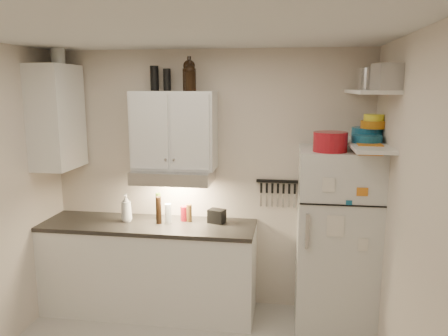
# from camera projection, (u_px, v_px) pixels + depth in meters

# --- Properties ---
(ceiling) EXTENTS (3.20, 3.00, 0.02)m
(ceiling) POSITION_uv_depth(u_px,v_px,m) (164.00, 27.00, 2.73)
(ceiling) COLOR silver
(ceiling) RESTS_ON ground
(back_wall) EXTENTS (3.20, 0.02, 2.60)m
(back_wall) POSITION_uv_depth(u_px,v_px,m) (208.00, 181.00, 4.44)
(back_wall) COLOR beige
(back_wall) RESTS_ON ground
(right_wall) EXTENTS (0.02, 3.00, 2.60)m
(right_wall) POSITION_uv_depth(u_px,v_px,m) (417.00, 239.00, 2.74)
(right_wall) COLOR beige
(right_wall) RESTS_ON ground
(base_cabinet) EXTENTS (2.10, 0.60, 0.88)m
(base_cabinet) POSITION_uv_depth(u_px,v_px,m) (150.00, 269.00, 4.38)
(base_cabinet) COLOR white
(base_cabinet) RESTS_ON floor
(countertop) EXTENTS (2.10, 0.62, 0.04)m
(countertop) POSITION_uv_depth(u_px,v_px,m) (148.00, 225.00, 4.29)
(countertop) COLOR #282522
(countertop) RESTS_ON base_cabinet
(upper_cabinet) EXTENTS (0.80, 0.33, 0.75)m
(upper_cabinet) POSITION_uv_depth(u_px,v_px,m) (174.00, 130.00, 4.21)
(upper_cabinet) COLOR white
(upper_cabinet) RESTS_ON back_wall
(side_cabinet) EXTENTS (0.33, 0.55, 1.00)m
(side_cabinet) POSITION_uv_depth(u_px,v_px,m) (57.00, 117.00, 4.22)
(side_cabinet) COLOR white
(side_cabinet) RESTS_ON left_wall
(range_hood) EXTENTS (0.76, 0.46, 0.12)m
(range_hood) POSITION_uv_depth(u_px,v_px,m) (174.00, 176.00, 4.23)
(range_hood) COLOR silver
(range_hood) RESTS_ON back_wall
(fridge) EXTENTS (0.70, 0.68, 1.70)m
(fridge) POSITION_uv_depth(u_px,v_px,m) (336.00, 241.00, 4.00)
(fridge) COLOR silver
(fridge) RESTS_ON floor
(shelf_hi) EXTENTS (0.30, 0.95, 0.03)m
(shelf_hi) POSITION_uv_depth(u_px,v_px,m) (370.00, 92.00, 3.59)
(shelf_hi) COLOR white
(shelf_hi) RESTS_ON right_wall
(shelf_lo) EXTENTS (0.30, 0.95, 0.03)m
(shelf_lo) POSITION_uv_depth(u_px,v_px,m) (367.00, 145.00, 3.67)
(shelf_lo) COLOR white
(shelf_lo) RESTS_ON right_wall
(knife_strip) EXTENTS (0.42, 0.02, 0.03)m
(knife_strip) POSITION_uv_depth(u_px,v_px,m) (278.00, 181.00, 4.31)
(knife_strip) COLOR black
(knife_strip) RESTS_ON back_wall
(dutch_oven) EXTENTS (0.32, 0.32, 0.17)m
(dutch_oven) POSITION_uv_depth(u_px,v_px,m) (330.00, 142.00, 3.68)
(dutch_oven) COLOR maroon
(dutch_oven) RESTS_ON fridge
(book_stack) EXTENTS (0.21, 0.25, 0.08)m
(book_stack) POSITION_uv_depth(u_px,v_px,m) (369.00, 149.00, 3.58)
(book_stack) COLOR orange
(book_stack) RESTS_ON fridge
(spice_jar) EXTENTS (0.07, 0.07, 0.11)m
(spice_jar) POSITION_uv_depth(u_px,v_px,m) (340.00, 144.00, 3.76)
(spice_jar) COLOR silver
(spice_jar) RESTS_ON fridge
(stock_pot) EXTENTS (0.31, 0.31, 0.19)m
(stock_pot) POSITION_uv_depth(u_px,v_px,m) (373.00, 79.00, 3.84)
(stock_pot) COLOR silver
(stock_pot) RESTS_ON shelf_hi
(tin_a) EXTENTS (0.19, 0.18, 0.18)m
(tin_a) POSITION_uv_depth(u_px,v_px,m) (379.00, 78.00, 3.45)
(tin_a) COLOR #AAAAAD
(tin_a) RESTS_ON shelf_hi
(tin_b) EXTENTS (0.23, 0.23, 0.20)m
(tin_b) POSITION_uv_depth(u_px,v_px,m) (388.00, 77.00, 3.20)
(tin_b) COLOR #AAAAAD
(tin_b) RESTS_ON shelf_hi
(bowl_teal) EXTENTS (0.28, 0.28, 0.11)m
(bowl_teal) POSITION_uv_depth(u_px,v_px,m) (367.00, 134.00, 3.86)
(bowl_teal) COLOR #165A7E
(bowl_teal) RESTS_ON shelf_lo
(bowl_orange) EXTENTS (0.22, 0.22, 0.07)m
(bowl_orange) POSITION_uv_depth(u_px,v_px,m) (373.00, 125.00, 3.78)
(bowl_orange) COLOR #C87612
(bowl_orange) RESTS_ON bowl_teal
(bowl_yellow) EXTENTS (0.17, 0.17, 0.06)m
(bowl_yellow) POSITION_uv_depth(u_px,v_px,m) (374.00, 117.00, 3.76)
(bowl_yellow) COLOR yellow
(bowl_yellow) RESTS_ON bowl_orange
(plates) EXTENTS (0.30, 0.30, 0.06)m
(plates) POSITION_uv_depth(u_px,v_px,m) (367.00, 139.00, 3.69)
(plates) COLOR #165A7E
(plates) RESTS_ON shelf_lo
(growler_a) EXTENTS (0.14, 0.14, 0.29)m
(growler_a) POSITION_uv_depth(u_px,v_px,m) (189.00, 75.00, 4.06)
(growler_a) COLOR black
(growler_a) RESTS_ON upper_cabinet
(growler_b) EXTENTS (0.13, 0.13, 0.25)m
(growler_b) POSITION_uv_depth(u_px,v_px,m) (190.00, 77.00, 4.03)
(growler_b) COLOR black
(growler_b) RESTS_ON upper_cabinet
(thermos_a) EXTENTS (0.09, 0.09, 0.21)m
(thermos_a) POSITION_uv_depth(u_px,v_px,m) (167.00, 80.00, 4.20)
(thermos_a) COLOR black
(thermos_a) RESTS_ON upper_cabinet
(thermos_b) EXTENTS (0.11, 0.11, 0.24)m
(thermos_b) POSITION_uv_depth(u_px,v_px,m) (155.00, 78.00, 4.22)
(thermos_b) COLOR black
(thermos_b) RESTS_ON upper_cabinet
(side_jar) EXTENTS (0.14, 0.14, 0.17)m
(side_jar) POSITION_uv_depth(u_px,v_px,m) (58.00, 55.00, 4.15)
(side_jar) COLOR silver
(side_jar) RESTS_ON side_cabinet
(soap_bottle) EXTENTS (0.12, 0.12, 0.31)m
(soap_bottle) POSITION_uv_depth(u_px,v_px,m) (126.00, 206.00, 4.32)
(soap_bottle) COLOR white
(soap_bottle) RESTS_ON countertop
(pepper_mill) EXTENTS (0.06, 0.06, 0.17)m
(pepper_mill) POSITION_uv_depth(u_px,v_px,m) (189.00, 213.00, 4.33)
(pepper_mill) COLOR brown
(pepper_mill) RESTS_ON countertop
(oil_bottle) EXTENTS (0.06, 0.06, 0.27)m
(oil_bottle) POSITION_uv_depth(u_px,v_px,m) (158.00, 206.00, 4.41)
(oil_bottle) COLOR #415E17
(oil_bottle) RESTS_ON countertop
(vinegar_bottle) EXTENTS (0.07, 0.07, 0.27)m
(vinegar_bottle) POSITION_uv_depth(u_px,v_px,m) (159.00, 210.00, 4.25)
(vinegar_bottle) COLOR black
(vinegar_bottle) RESTS_ON countertop
(clear_bottle) EXTENTS (0.07, 0.07, 0.19)m
(clear_bottle) POSITION_uv_depth(u_px,v_px,m) (168.00, 213.00, 4.28)
(clear_bottle) COLOR silver
(clear_bottle) RESTS_ON countertop
(red_jar) EXTENTS (0.09, 0.09, 0.15)m
(red_jar) POSITION_uv_depth(u_px,v_px,m) (184.00, 214.00, 4.35)
(red_jar) COLOR maroon
(red_jar) RESTS_ON countertop
(caddy) EXTENTS (0.19, 0.16, 0.14)m
(caddy) POSITION_uv_depth(u_px,v_px,m) (217.00, 216.00, 4.29)
(caddy) COLOR black
(caddy) RESTS_ON countertop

